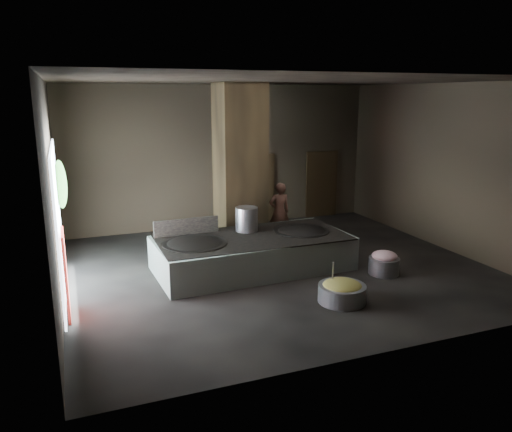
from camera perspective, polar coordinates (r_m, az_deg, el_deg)
name	(u,v)px	position (r m, az deg, el deg)	size (l,w,h in m)	color
floor	(277,269)	(12.50, 2.43, -6.12)	(10.00, 9.00, 0.10)	black
ceiling	(279,78)	(11.76, 2.66, 15.45)	(10.00, 9.00, 0.10)	black
back_wall	(222,157)	(16.15, -3.96, 6.79)	(10.00, 0.10, 4.50)	black
front_wall	(395,223)	(8.05, 15.58, -0.77)	(10.00, 0.10, 4.50)	black
left_wall	(50,193)	(10.95, -22.49, 2.46)	(0.10, 9.00, 4.50)	black
right_wall	(447,167)	(14.67, 21.02, 5.21)	(0.10, 9.00, 4.50)	black
pillar	(240,168)	(13.56, -1.85, 5.49)	(1.20, 1.20, 4.50)	black
hearth_platform	(252,253)	(12.27, -0.41, -4.25)	(4.68, 2.24, 0.81)	silver
platform_cap	(252,237)	(12.15, -0.42, -2.42)	(4.58, 2.20, 0.03)	black
wok_left	(195,247)	(11.71, -7.00, -3.48)	(1.47, 1.47, 0.41)	black
wok_left_rim	(195,244)	(11.69, -7.01, -3.15)	(1.51, 1.51, 0.05)	black
wok_right	(301,234)	(12.73, 5.21, -2.03)	(1.37, 1.37, 0.39)	black
wok_right_rim	(301,231)	(12.71, 5.21, -1.72)	(1.40, 1.40, 0.05)	black
stock_pot	(247,219)	(12.58, -1.09, -0.37)	(0.57, 0.57, 0.61)	#B8BAC1
splash_guard	(187,227)	(12.38, -7.94, -1.21)	(1.63, 0.06, 0.41)	black
cook	(279,212)	(14.61, 2.69, 0.51)	(0.63, 0.40, 1.71)	brown
veg_basin	(342,293)	(10.60, 9.79, -8.71)	(0.99, 0.99, 0.36)	gray
veg_fill	(342,286)	(10.54, 9.83, -7.87)	(0.81, 0.81, 0.25)	olive
ladle	(333,275)	(10.52, 8.74, -6.71)	(0.03, 0.03, 0.78)	#B8BAC1
meat_basin	(384,266)	(12.39, 14.41, -5.53)	(0.73, 0.73, 0.40)	gray
meat_fill	(385,256)	(12.31, 14.48, -4.43)	(0.60, 0.60, 0.23)	#C8788B
doorway_near	(257,190)	(16.62, 0.17, 3.01)	(1.18, 0.08, 2.38)	black
doorway_near_glow	(249,191)	(16.61, -0.75, 2.82)	(0.87, 0.04, 2.05)	#8C6647
doorway_far	(321,185)	(17.62, 7.48, 3.51)	(1.18, 0.08, 2.38)	black
doorway_far_glow	(314,186)	(17.76, 6.67, 3.44)	(0.85, 0.04, 2.01)	#8C6647
left_opening	(58,221)	(11.28, -21.67, -0.55)	(0.04, 4.20, 3.10)	white
pavilion_sliver	(66,275)	(10.24, -20.91, -6.28)	(0.05, 0.90, 1.70)	maroon
tree_silhouette	(61,184)	(12.24, -21.44, 3.40)	(0.28, 1.10, 1.10)	#194714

